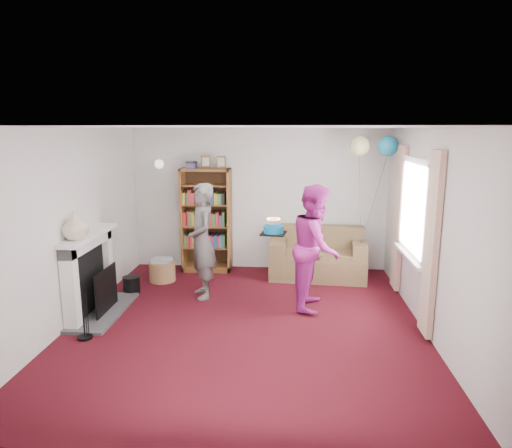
# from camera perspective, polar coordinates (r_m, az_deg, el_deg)

# --- Properties ---
(ground) EXTENTS (5.00, 5.00, 0.00)m
(ground) POSITION_cam_1_polar(r_m,az_deg,el_deg) (6.07, -1.25, -12.32)
(ground) COLOR #33070C
(ground) RESTS_ON ground
(wall_back) EXTENTS (4.50, 0.02, 2.50)m
(wall_back) POSITION_cam_1_polar(r_m,az_deg,el_deg) (8.14, 0.41, 3.08)
(wall_back) COLOR silver
(wall_back) RESTS_ON ground
(wall_left) EXTENTS (0.02, 5.00, 2.50)m
(wall_left) POSITION_cam_1_polar(r_m,az_deg,el_deg) (6.31, -22.19, -0.34)
(wall_left) COLOR silver
(wall_left) RESTS_ON ground
(wall_right) EXTENTS (0.02, 5.00, 2.50)m
(wall_right) POSITION_cam_1_polar(r_m,az_deg,el_deg) (5.91, 21.09, -1.03)
(wall_right) COLOR silver
(wall_right) RESTS_ON ground
(ceiling) EXTENTS (4.50, 5.00, 0.01)m
(ceiling) POSITION_cam_1_polar(r_m,az_deg,el_deg) (5.54, -1.36, 12.05)
(ceiling) COLOR white
(ceiling) RESTS_ON wall_back
(fireplace) EXTENTS (0.55, 1.80, 1.12)m
(fireplace) POSITION_cam_1_polar(r_m,az_deg,el_deg) (6.58, -19.61, -6.31)
(fireplace) COLOR #3F3F42
(fireplace) RESTS_ON ground
(window_bay) EXTENTS (0.14, 2.02, 2.20)m
(window_bay) POSITION_cam_1_polar(r_m,az_deg,el_deg) (6.47, 19.09, -0.26)
(window_bay) COLOR white
(window_bay) RESTS_ON ground
(wall_sconce) EXTENTS (0.16, 0.23, 0.16)m
(wall_sconce) POSITION_cam_1_polar(r_m,az_deg,el_deg) (8.23, -12.01, 7.34)
(wall_sconce) COLOR gold
(wall_sconce) RESTS_ON ground
(bookcase) EXTENTS (0.86, 0.42, 2.03)m
(bookcase) POSITION_cam_1_polar(r_m,az_deg,el_deg) (8.11, -6.18, 0.43)
(bookcase) COLOR #472B14
(bookcase) RESTS_ON ground
(sofa) EXTENTS (1.59, 0.84, 0.84)m
(sofa) POSITION_cam_1_polar(r_m,az_deg,el_deg) (7.90, 7.72, -4.21)
(sofa) COLOR brown
(sofa) RESTS_ON ground
(wicker_basket) EXTENTS (0.43, 0.43, 0.38)m
(wicker_basket) POSITION_cam_1_polar(r_m,az_deg,el_deg) (7.77, -11.64, -5.72)
(wicker_basket) COLOR #986C47
(wicker_basket) RESTS_ON ground
(person_striped) EXTENTS (0.62, 0.74, 1.72)m
(person_striped) POSITION_cam_1_polar(r_m,az_deg,el_deg) (6.78, -6.75, -2.13)
(person_striped) COLOR black
(person_striped) RESTS_ON ground
(person_magenta) EXTENTS (0.79, 0.94, 1.75)m
(person_magenta) POSITION_cam_1_polar(r_m,az_deg,el_deg) (6.41, 7.49, -2.83)
(person_magenta) COLOR #AA2284
(person_magenta) RESTS_ON ground
(birthday_cake) EXTENTS (0.33, 0.33, 0.22)m
(birthday_cake) POSITION_cam_1_polar(r_m,az_deg,el_deg) (6.31, 2.20, -0.66)
(birthday_cake) COLOR black
(birthday_cake) RESTS_ON ground
(balloons) EXTENTS (0.76, 0.32, 1.73)m
(balloons) POSITION_cam_1_polar(r_m,az_deg,el_deg) (7.54, 14.50, 9.43)
(balloons) COLOR #3F3F3F
(balloons) RESTS_ON ground
(mantel_vase) EXTENTS (0.35, 0.35, 0.35)m
(mantel_vase) POSITION_cam_1_polar(r_m,az_deg,el_deg) (6.11, -21.67, -0.19)
(mantel_vase) COLOR beige
(mantel_vase) RESTS_ON fireplace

